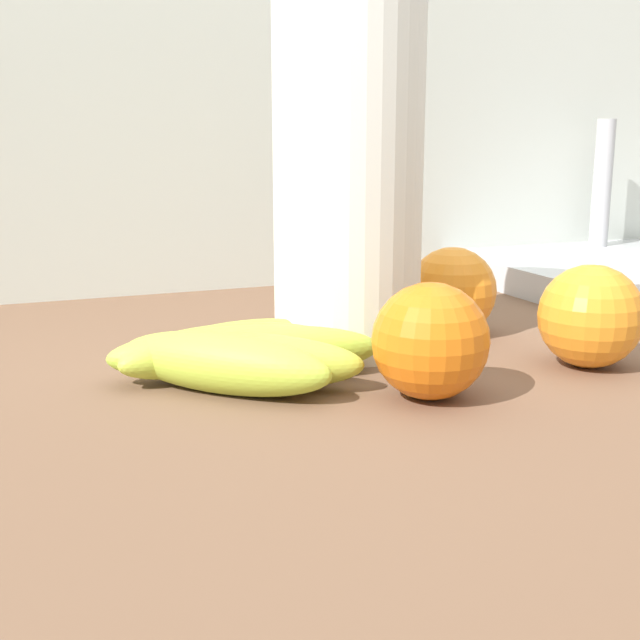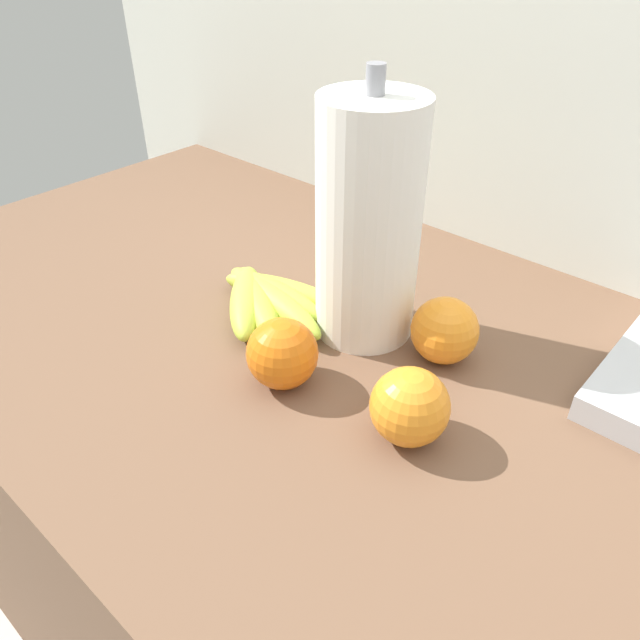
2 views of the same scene
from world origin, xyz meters
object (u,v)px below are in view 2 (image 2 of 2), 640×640
Objects in this scene: orange_center at (445,330)px; paper_towel_roll at (368,224)px; banana_bunch at (266,299)px; orange_back_left at (282,354)px; orange_right at (410,407)px.

orange_center is 0.25× the size of paper_towel_roll.
banana_bunch is 0.23m from orange_center.
banana_bunch is 0.14m from orange_back_left.
orange_back_left is 0.17m from paper_towel_roll.
banana_bunch is 2.55× the size of orange_back_left.
orange_back_left and orange_right have the same top height.
paper_towel_roll reaches higher than orange_center.
orange_right is (0.04, -0.13, 0.00)m from orange_center.
orange_right is (0.15, 0.02, -0.00)m from orange_back_left.
paper_towel_roll is at bearing 26.78° from banana_bunch.
orange_back_left is (-0.11, -0.15, 0.00)m from orange_center.
orange_right is at bearing -71.96° from orange_center.
orange_right is at bearing 8.56° from orange_back_left.
orange_back_left is 0.25× the size of paper_towel_roll.
paper_towel_roll is (-0.11, -0.01, 0.10)m from orange_center.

